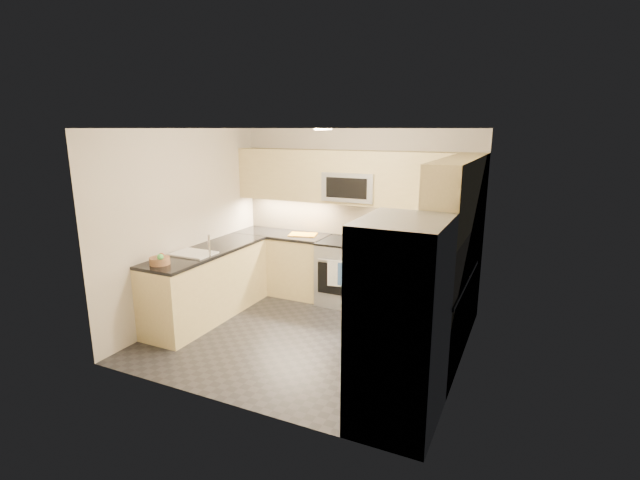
{
  "coord_description": "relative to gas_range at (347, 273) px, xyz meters",
  "views": [
    {
      "loc": [
        2.38,
        -4.7,
        2.5
      ],
      "look_at": [
        0.0,
        0.35,
        1.15
      ],
      "focal_mm": 26.0,
      "sensor_mm": 36.0,
      "label": 1
    }
  ],
  "objects": [
    {
      "name": "sink_basin",
      "position": [
        -1.5,
        -1.53,
        0.42
      ],
      "size": [
        0.52,
        0.38,
        0.16
      ],
      "primitive_type": "cube",
      "color": "white",
      "rests_on": "base_cab_peninsula"
    },
    {
      "name": "fruit_basket",
      "position": [
        -1.56,
        -2.05,
        0.53
      ],
      "size": [
        0.24,
        0.24,
        0.09
      ],
      "primitive_type": "cylinder",
      "rotation": [
        0.0,
        0.0,
        -0.0
      ],
      "color": "#A6734D",
      "rests_on": "countertop_peninsula"
    },
    {
      "name": "wall_back",
      "position": [
        0.0,
        0.32,
        0.79
      ],
      "size": [
        3.6,
        0.02,
        2.5
      ],
      "primitive_type": "cube",
      "color": "beige",
      "rests_on": "floor"
    },
    {
      "name": "fruit_pear",
      "position": [
        -1.48,
        -2.11,
        0.6
      ],
      "size": [
        0.08,
        0.08,
        0.08
      ],
      "primitive_type": "sphere",
      "color": "#50BB53",
      "rests_on": "fruit_basket"
    },
    {
      "name": "wall_right",
      "position": [
        1.8,
        -1.28,
        0.79
      ],
      "size": [
        0.02,
        3.2,
        2.5
      ],
      "primitive_type": "cube",
      "color": "beige",
      "rests_on": "floor"
    },
    {
      "name": "wall_front",
      "position": [
        0.0,
        -2.88,
        0.79
      ],
      "size": [
        3.6,
        0.02,
        2.5
      ],
      "primitive_type": "cube",
      "color": "beige",
      "rests_on": "floor"
    },
    {
      "name": "base_cab_back_right",
      "position": [
        1.09,
        0.02,
        -0.01
      ],
      "size": [
        1.42,
        0.6,
        0.9
      ],
      "primitive_type": "cube",
      "color": "#D8C382",
      "rests_on": "floor"
    },
    {
      "name": "fridge_handle_left",
      "position": [
        1.08,
        -2.61,
        0.49
      ],
      "size": [
        0.02,
        0.02,
        1.2
      ],
      "primitive_type": "cylinder",
      "color": "#B2B5BA",
      "rests_on": "refrigerator"
    },
    {
      "name": "upper_cab_right",
      "position": [
        1.62,
        -1.0,
        1.37
      ],
      "size": [
        0.35,
        1.95,
        0.75
      ],
      "primitive_type": "cube",
      "color": "#D8C382",
      "rests_on": "wall_right"
    },
    {
      "name": "microwave_door",
      "position": [
        0.0,
        -0.08,
        1.24
      ],
      "size": [
        0.6,
        0.01,
        0.28
      ],
      "primitive_type": "cube",
      "color": "black",
      "rests_on": "microwave"
    },
    {
      "name": "refrigerator",
      "position": [
        1.45,
        -2.43,
        0.45
      ],
      "size": [
        0.7,
        0.9,
        1.8
      ],
      "primitive_type": "cube",
      "color": "#96999D",
      "rests_on": "floor"
    },
    {
      "name": "microwave",
      "position": [
        0.0,
        0.12,
        1.24
      ],
      "size": [
        0.76,
        0.4,
        0.4
      ],
      "primitive_type": "cube",
      "color": "#A5A9AD",
      "rests_on": "upper_cab_back"
    },
    {
      "name": "dish_towel_check",
      "position": [
        -0.04,
        -0.37,
        0.1
      ],
      "size": [
        0.2,
        0.04,
        0.37
      ],
      "primitive_type": "cube",
      "rotation": [
        0.0,
        0.0,
        0.12
      ],
      "color": "silver",
      "rests_on": "oven_handle"
    },
    {
      "name": "gas_range",
      "position": [
        0.0,
        0.0,
        0.0
      ],
      "size": [
        0.76,
        0.65,
        0.91
      ],
      "primitive_type": "cube",
      "color": "#95989D",
      "rests_on": "floor"
    },
    {
      "name": "countertop_peninsula",
      "position": [
        -1.5,
        -1.28,
        0.47
      ],
      "size": [
        0.63,
        2.0,
        0.04
      ],
      "primitive_type": "cube",
      "color": "black",
      "rests_on": "base_cab_peninsula"
    },
    {
      "name": "backsplash_back",
      "position": [
        0.0,
        0.32,
        0.74
      ],
      "size": [
        3.6,
        0.01,
        0.51
      ],
      "primitive_type": "cube",
      "color": "#C0AE8B",
      "rests_on": "wall_back"
    },
    {
      "name": "utensil_bowl",
      "position": [
        1.41,
        0.02,
        0.58
      ],
      "size": [
        0.37,
        0.37,
        0.18
      ],
      "primitive_type": "cylinder",
      "rotation": [
        0.0,
        0.0,
        0.19
      ],
      "color": "#65A245",
      "rests_on": "countertop_back_right"
    },
    {
      "name": "cutting_board",
      "position": [
        -0.74,
        0.04,
        0.49
      ],
      "size": [
        0.46,
        0.38,
        0.01
      ],
      "primitive_type": "cube",
      "rotation": [
        0.0,
        0.0,
        0.26
      ],
      "color": "orange",
      "rests_on": "countertop_back_left"
    },
    {
      "name": "backsplash_right",
      "position": [
        1.8,
        -0.82,
        0.74
      ],
      "size": [
        0.01,
        2.3,
        0.51
      ],
      "primitive_type": "cube",
      "color": "#C0AE8B",
      "rests_on": "wall_right"
    },
    {
      "name": "dish_towel_blue",
      "position": [
        0.09,
        -0.37,
        0.1
      ],
      "size": [
        0.17,
        0.02,
        0.32
      ],
      "primitive_type": "cube",
      "rotation": [
        0.0,
        0.0,
        -0.05
      ],
      "color": "#305085",
      "rests_on": "oven_handle"
    },
    {
      "name": "floor",
      "position": [
        0.0,
        -1.28,
        -0.46
      ],
      "size": [
        3.6,
        3.2,
        0.0
      ],
      "primitive_type": "cube",
      "color": "black",
      "rests_on": "ground"
    },
    {
      "name": "range_cooktop",
      "position": [
        0.0,
        0.0,
        0.46
      ],
      "size": [
        0.76,
        0.65,
        0.03
      ],
      "primitive_type": "cube",
      "color": "black",
      "rests_on": "gas_range"
    },
    {
      "name": "base_cab_right",
      "position": [
        1.5,
        -1.12,
        -0.01
      ],
      "size": [
        0.6,
        1.7,
        0.9
      ],
      "primitive_type": "cube",
      "color": "#D8C382",
      "rests_on": "floor"
    },
    {
      "name": "faucet",
      "position": [
        -1.24,
        -1.53,
        0.62
      ],
      "size": [
        0.03,
        0.03,
        0.28
      ],
      "primitive_type": "cylinder",
      "color": "silver",
      "rests_on": "countertop_peninsula"
    },
    {
      "name": "upper_cab_back",
      "position": [
        0.0,
        0.15,
        1.37
      ],
      "size": [
        3.6,
        0.35,
        0.75
      ],
      "primitive_type": "cube",
      "color": "#D8C382",
      "rests_on": "wall_back"
    },
    {
      "name": "fruit_apple",
      "position": [
        -1.52,
        -2.06,
        0.6
      ],
      "size": [
        0.07,
        0.07,
        0.07
      ],
      "primitive_type": "sphere",
      "color": "#A92B13",
      "rests_on": "fruit_basket"
    },
    {
      "name": "wall_left",
      "position": [
        -1.8,
        -1.28,
        0.79
      ],
      "size": [
        0.02,
        3.2,
        2.5
      ],
      "primitive_type": "cube",
      "color": "beige",
      "rests_on": "floor"
    },
    {
      "name": "ceiling",
      "position": [
        0.0,
        -1.28,
        2.04
      ],
      "size": [
        3.6,
        3.2,
        0.02
      ],
      "primitive_type": "cube",
      "color": "beige",
      "rests_on": "wall_back"
    },
    {
      "name": "base_cab_back_left",
      "position": [
        -1.09,
        0.02,
        -0.01
      ],
      "size": [
        1.42,
        0.6,
        0.9
      ],
      "primitive_type": "cube",
      "color": "#D8C382",
      "rests_on": "floor"
    },
    {
      "name": "countertop_right",
      "position": [
        1.5,
        -1.12,
        0.47
      ],
      "size": [
        0.63,
        1.7,
        0.04
      ],
      "primitive_type": "cube",
      "color": "black",
      "rests_on": "base_cab_right"
    },
    {
      "name": "countertop_back_right",
      "position": [
        1.09,
        0.02,
        0.47
      ],
      "size": [
        1.42,
        0.63,
        0.04
      ],
      "primitive_type": "cube",
      "color": "black",
      "rests_on": "base_cab_back_right"
    },
    {
      "name": "fridge_handle_right",
      "position": [
        1.08,
        -2.25,
        0.49
      ],
      "size": [
        0.02,
        0.02,
        1.2
      ],
      "primitive_type": "cylinder",
      "color": "#B2B5BA",
      "rests_on": "refrigerator"
    },
    {
      "name": "oven_handle",
      "position": [
        0.0,
        -0.35,
        0.26
      ],
      "size": [
        0.6,
        0.02,
        0.02
      ],
      "primitive_type": "cylinder",
      "rotation": [
        0.0,
        1.57,
        0.0
      ],
      "color": "#B2B5BA",
      "rests_on": "gas_range"
    },
    {
      "name": "oven_door_glass",
      "position": [
        0.0,
        -0.33,
        -0.01
      ],
      "size": [
        0.62,
        0.02,
        0.45
      ],
      "primitive_type": "cube",
      "color": "black",
      "rests_on": "gas_range"
    },
    {
      "name": "countertop_back_left",
      "position": [
        -1.09,
        0.02,
        0.47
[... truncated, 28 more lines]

